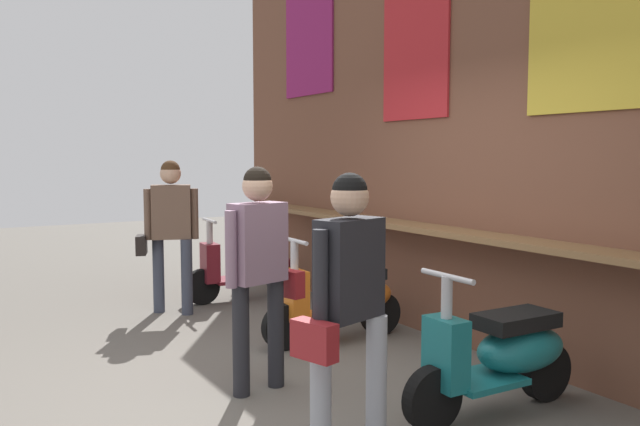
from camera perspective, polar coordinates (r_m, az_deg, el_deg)
name	(u,v)px	position (r m, az deg, el deg)	size (l,w,h in m)	color
ground_plane	(287,397)	(4.68, -2.91, -15.96)	(25.44, 25.44, 0.00)	#605B54
market_stall_facade	(501,119)	(5.61, 15.72, 8.04)	(9.09, 0.61, 3.97)	brown
scooter_maroon	(250,267)	(7.59, -6.22, -4.74)	(0.50, 1.40, 0.97)	maroon
scooter_orange	(342,298)	(5.89, 1.97, -7.58)	(0.46, 1.40, 0.97)	orange
scooter_teal	(502,354)	(4.46, 15.84, -11.94)	(0.46, 1.40, 0.97)	#197075
shopper_with_handbag	(348,288)	(3.57, 2.46, -6.64)	(0.40, 0.64, 1.59)	#999EA8
shopper_browsing	(170,221)	(6.98, -13.16, -0.74)	(0.42, 0.66, 1.63)	#383D4C
shopper_passing	(260,257)	(4.57, -5.36, -3.89)	(0.38, 0.64, 1.61)	#232328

